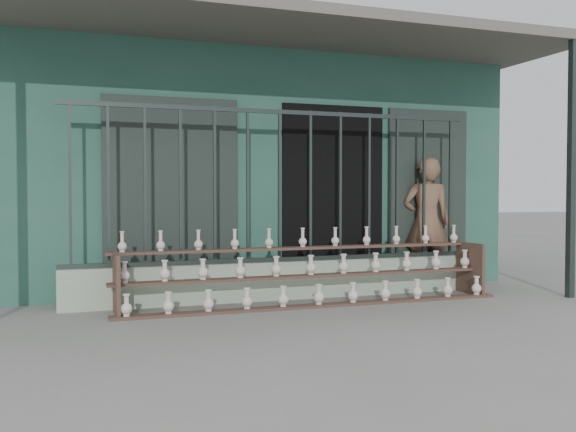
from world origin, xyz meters
name	(u,v)px	position (x,y,z in m)	size (l,w,h in m)	color
ground	(321,319)	(0.00, 0.00, 0.00)	(60.00, 60.00, 0.00)	slate
workshop_building	(222,171)	(0.00, 4.23, 1.62)	(7.40, 6.60, 3.21)	#285446
parapet_wall	(280,280)	(0.00, 1.30, 0.23)	(5.00, 0.20, 0.45)	#A2B59B
security_fence	(280,186)	(0.00, 1.30, 1.35)	(5.00, 0.04, 1.80)	#283330
shelf_rack	(311,272)	(0.24, 0.89, 0.36)	(4.50, 0.68, 0.85)	brown
elderly_woman	(427,222)	(2.20, 1.62, 0.87)	(0.63, 0.42, 1.73)	brown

